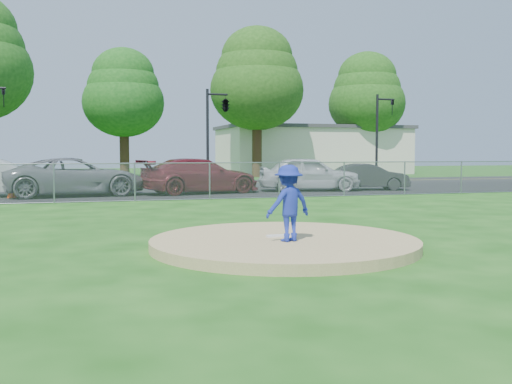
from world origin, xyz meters
TOP-DOWN VIEW (x-y plane):
  - ground at (0.00, 10.00)m, footprint 120.00×120.00m
  - pitchers_mound at (0.00, 0.00)m, footprint 5.40×5.40m
  - pitching_rubber at (0.00, 0.20)m, footprint 0.60×0.15m
  - chain_link_fence at (0.00, 12.00)m, footprint 40.00×0.06m
  - parking_lot at (0.00, 16.50)m, footprint 50.00×8.00m
  - street at (0.00, 24.00)m, footprint 60.00×7.00m
  - commercial_building at (16.00, 38.00)m, footprint 16.40×9.40m
  - tree_center at (-1.00, 34.00)m, footprint 6.16×6.16m
  - tree_right at (9.00, 32.00)m, footprint 7.28×7.28m
  - tree_far_right at (20.00, 35.00)m, footprint 6.72×6.72m
  - traffic_signal_center at (3.97, 22.00)m, footprint 1.42×2.48m
  - traffic_signal_right at (14.24, 22.00)m, footprint 1.28×0.20m
  - pitcher at (-0.05, -0.40)m, footprint 1.07×0.78m
  - traffic_cone at (-6.85, 15.14)m, footprint 0.39×0.39m
  - parked_car_gray at (-4.26, 15.56)m, footprint 6.34×3.50m
  - parked_car_darkred at (1.27, 15.48)m, footprint 5.97×3.34m
  - parked_car_pearl at (6.84, 15.69)m, footprint 5.31×2.89m
  - parked_car_charcoal at (9.96, 15.46)m, footprint 4.28×2.27m

SIDE VIEW (x-z plane):
  - ground at x=0.00m, z-range 0.00..0.00m
  - street at x=0.00m, z-range 0.00..0.01m
  - parking_lot at x=0.00m, z-range 0.00..0.01m
  - pitchers_mound at x=0.00m, z-range 0.00..0.20m
  - pitching_rubber at x=0.00m, z-range 0.20..0.24m
  - traffic_cone at x=-6.85m, z-range 0.01..0.78m
  - parked_car_charcoal at x=9.96m, z-range 0.01..1.35m
  - chain_link_fence at x=0.00m, z-range 0.00..1.50m
  - parked_car_darkred at x=1.27m, z-range 0.01..1.64m
  - parked_car_gray at x=-4.26m, z-range 0.01..1.69m
  - parked_car_pearl at x=6.84m, z-range 0.01..1.72m
  - pitcher at x=-0.05m, z-range 0.20..1.69m
  - commercial_building at x=16.00m, z-range 0.01..4.31m
  - traffic_signal_right at x=14.24m, z-range 0.56..6.16m
  - traffic_signal_center at x=3.97m, z-range 1.81..7.41m
  - tree_center at x=-1.00m, z-range 1.55..11.39m
  - tree_far_right at x=20.00m, z-range 1.69..12.43m
  - tree_right at x=9.00m, z-range 1.83..13.47m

